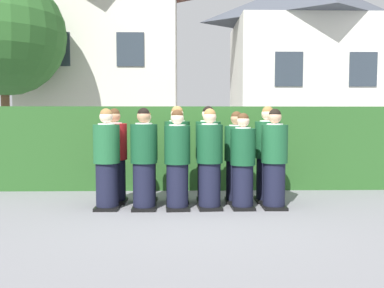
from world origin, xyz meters
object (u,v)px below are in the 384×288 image
object	(u,v)px
student_front_row_2	(177,162)
student_rear_row_5	(267,156)
student_front_row_1	(144,161)
student_front_row_4	(243,163)
student_front_row_0	(107,161)
student_rear_row_2	(177,156)
student_front_row_5	(274,161)
student_in_red_blazer	(115,158)
student_rear_row_1	(146,159)
student_front_row_3	(210,161)
student_rear_row_3	(208,157)
student_rear_row_4	(236,159)

from	to	relation	value
student_front_row_2	student_rear_row_5	distance (m)	1.68
student_front_row_1	student_front_row_4	world-z (taller)	student_front_row_1
student_front_row_0	student_front_row_2	xyz separation A→B (m)	(1.15, -0.04, -0.01)
student_rear_row_2	student_front_row_5	bearing A→B (deg)	-17.39
student_in_red_blazer	student_rear_row_1	xyz separation A→B (m)	(0.53, 0.02, -0.01)
student_front_row_3	student_rear_row_1	distance (m)	1.21
student_front_row_0	student_front_row_5	world-z (taller)	student_front_row_0
student_front_row_0	student_rear_row_5	world-z (taller)	student_rear_row_5
student_rear_row_1	student_rear_row_3	world-z (taller)	student_rear_row_3
student_front_row_3	student_rear_row_3	xyz separation A→B (m)	(0.01, 0.50, 0.03)
student_front_row_5	student_rear_row_3	distance (m)	1.17
student_front_row_5	student_rear_row_1	world-z (taller)	student_front_row_5
student_front_row_1	student_in_red_blazer	xyz separation A→B (m)	(-0.56, 0.51, 0.00)
student_rear_row_3	student_rear_row_5	world-z (taller)	same
student_front_row_1	student_front_row_2	distance (m)	0.54
student_front_row_5	student_in_red_blazer	size ratio (longest dim) A/B	0.99
student_front_row_2	student_front_row_3	world-z (taller)	student_front_row_3
student_in_red_blazer	student_rear_row_4	xyz separation A→B (m)	(2.13, -0.01, -0.02)
student_front_row_5	student_rear_row_1	bearing A→B (deg)	167.03
student_front_row_1	student_in_red_blazer	distance (m)	0.75
student_in_red_blazer	student_rear_row_5	distance (m)	2.69
student_front_row_2	student_front_row_3	bearing A→B (deg)	2.75
student_front_row_0	student_rear_row_3	bearing A→B (deg)	15.86
student_front_row_2	student_rear_row_5	world-z (taller)	student_rear_row_5
student_rear_row_4	student_rear_row_1	bearing A→B (deg)	179.18
student_front_row_4	student_rear_row_4	distance (m)	0.49
student_rear_row_4	student_front_row_4	bearing A→B (deg)	-85.07
student_front_row_4	student_front_row_5	xyz separation A→B (m)	(0.52, 0.02, 0.03)
student_front_row_3	student_rear_row_1	size ratio (longest dim) A/B	1.01
student_front_row_4	student_rear_row_3	size ratio (longest dim) A/B	0.93
student_rear_row_1	student_rear_row_2	bearing A→B (deg)	0.46
student_front_row_5	student_front_row_1	bearing A→B (deg)	-179.36
student_rear_row_3	student_rear_row_5	bearing A→B (deg)	1.54
student_front_row_1	student_rear_row_5	xyz separation A→B (m)	(2.13, 0.54, 0.02)
student_front_row_1	student_rear_row_1	size ratio (longest dim) A/B	1.02
student_rear_row_3	student_front_row_4	bearing A→B (deg)	-43.20
student_in_red_blazer	student_front_row_1	bearing A→B (deg)	-42.25
student_front_row_1	student_rear_row_3	size ratio (longest dim) A/B	0.98
student_rear_row_2	student_rear_row_4	size ratio (longest dim) A/B	1.06
student_front_row_3	student_rear_row_1	xyz separation A→B (m)	(-1.10, 0.51, -0.01)
student_front_row_0	student_front_row_5	size ratio (longest dim) A/B	1.00
student_front_row_3	student_rear_row_5	size ratio (longest dim) A/B	0.97
student_front_row_5	student_rear_row_4	bearing A→B (deg)	139.95
student_front_row_1	student_in_red_blazer	size ratio (longest dim) A/B	1.00
student_front_row_1	student_front_row_2	xyz separation A→B (m)	(0.54, -0.01, -0.02)
student_rear_row_4	student_front_row_3	bearing A→B (deg)	-136.10
student_rear_row_2	student_rear_row_5	world-z (taller)	student_rear_row_2
student_front_row_4	student_front_row_5	distance (m)	0.52
student_front_row_0	student_rear_row_2	xyz separation A→B (m)	(1.14, 0.49, 0.03)
student_front_row_1	student_front_row_4	size ratio (longest dim) A/B	1.05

